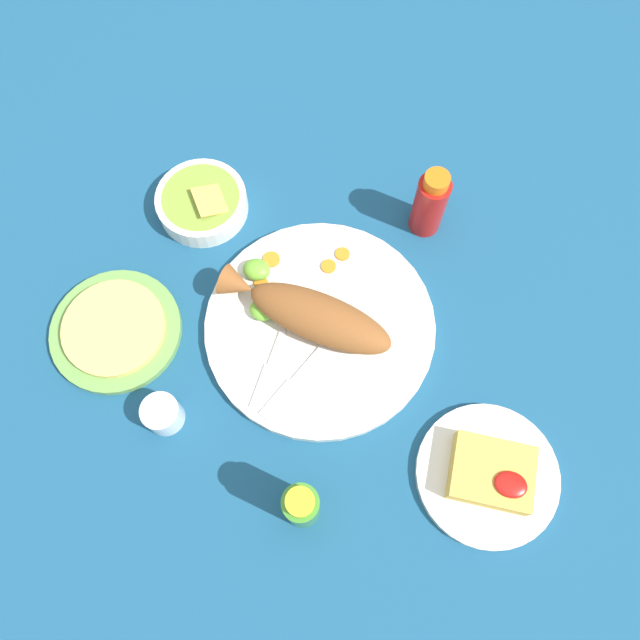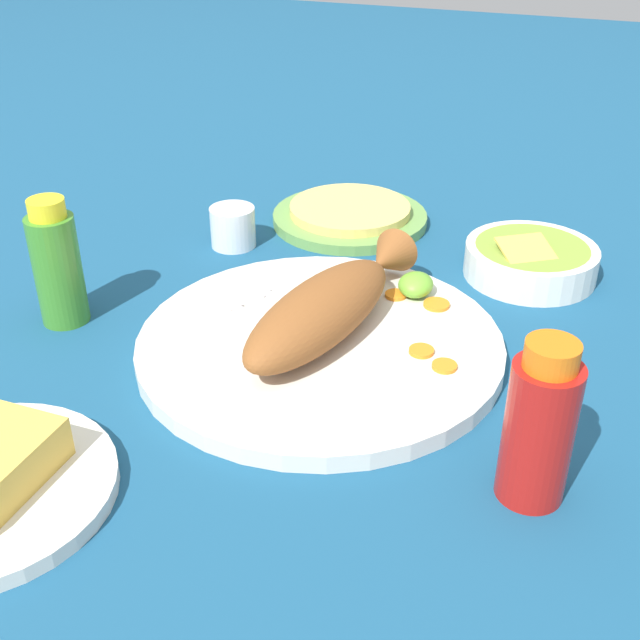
# 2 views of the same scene
# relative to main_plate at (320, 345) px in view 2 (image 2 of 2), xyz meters

# --- Properties ---
(ground_plane) EXTENTS (4.00, 4.00, 0.00)m
(ground_plane) POSITION_rel_main_plate_xyz_m (0.00, 0.00, -0.01)
(ground_plane) COLOR navy
(main_plate) EXTENTS (0.37, 0.37, 0.02)m
(main_plate) POSITION_rel_main_plate_xyz_m (0.00, 0.00, 0.00)
(main_plate) COLOR silver
(main_plate) RESTS_ON ground_plane
(fried_fish) EXTENTS (0.29, 0.12, 0.06)m
(fried_fish) POSITION_rel_main_plate_xyz_m (-0.02, 0.00, 0.04)
(fried_fish) COLOR brown
(fried_fish) RESTS_ON main_plate
(fork_near) EXTENTS (0.09, 0.17, 0.00)m
(fork_near) POSITION_rel_main_plate_xyz_m (-0.02, -0.09, 0.01)
(fork_near) COLOR silver
(fork_near) RESTS_ON main_plate
(fork_far) EXTENTS (0.03, 0.19, 0.00)m
(fork_far) POSITION_rel_main_plate_xyz_m (-0.06, -0.08, 0.01)
(fork_far) COLOR silver
(fork_far) RESTS_ON main_plate
(carrot_slice_near) EXTENTS (0.02, 0.02, 0.00)m
(carrot_slice_near) POSITION_rel_main_plate_xyz_m (-0.01, 0.10, 0.01)
(carrot_slice_near) COLOR orange
(carrot_slice_near) RESTS_ON main_plate
(carrot_slice_mid) EXTENTS (0.02, 0.02, 0.00)m
(carrot_slice_mid) POSITION_rel_main_plate_xyz_m (0.01, 0.13, 0.01)
(carrot_slice_mid) COLOR orange
(carrot_slice_mid) RESTS_ON main_plate
(carrot_slice_far) EXTENTS (0.03, 0.03, 0.00)m
(carrot_slice_far) POSITION_rel_main_plate_xyz_m (-0.10, 0.09, 0.01)
(carrot_slice_far) COLOR orange
(carrot_slice_far) RESTS_ON main_plate
(carrot_slice_extra) EXTENTS (0.02, 0.02, 0.00)m
(carrot_slice_extra) POSITION_rel_main_plate_xyz_m (-0.11, 0.05, 0.01)
(carrot_slice_extra) COLOR orange
(carrot_slice_extra) RESTS_ON main_plate
(lime_wedge_main) EXTENTS (0.04, 0.04, 0.02)m
(lime_wedge_main) POSITION_rel_main_plate_xyz_m (-0.12, 0.07, 0.02)
(lime_wedge_main) COLOR #6BB233
(lime_wedge_main) RESTS_ON main_plate
(lime_wedge_side) EXTENTS (0.04, 0.04, 0.02)m
(lime_wedge_side) POSITION_rel_main_plate_xyz_m (-0.09, -0.00, 0.02)
(lime_wedge_side) COLOR #6BB233
(lime_wedge_side) RESTS_ON main_plate
(hot_sauce_bottle_red) EXTENTS (0.05, 0.05, 0.14)m
(hot_sauce_bottle_red) POSITION_rel_main_plate_xyz_m (0.13, 0.23, 0.06)
(hot_sauce_bottle_red) COLOR #B21914
(hot_sauce_bottle_red) RESTS_ON ground_plane
(hot_sauce_bottle_green) EXTENTS (0.05, 0.05, 0.14)m
(hot_sauce_bottle_green) POSITION_rel_main_plate_xyz_m (0.04, -0.28, 0.06)
(hot_sauce_bottle_green) COLOR #3D8428
(hot_sauce_bottle_green) RESTS_ON ground_plane
(salt_cup) EXTENTS (0.06, 0.06, 0.05)m
(salt_cup) POSITION_rel_main_plate_xyz_m (-0.20, -0.19, 0.01)
(salt_cup) COLOR silver
(salt_cup) RESTS_ON ground_plane
(guacamole_bowl) EXTENTS (0.15, 0.15, 0.05)m
(guacamole_bowl) POSITION_rel_main_plate_xyz_m (-0.25, 0.17, 0.01)
(guacamole_bowl) COLOR white
(guacamole_bowl) RESTS_ON ground_plane
(tortilla_plate) EXTENTS (0.21, 0.21, 0.01)m
(tortilla_plate) POSITION_rel_main_plate_xyz_m (-0.32, -0.08, -0.00)
(tortilla_plate) COLOR #6B9E4C
(tortilla_plate) RESTS_ON ground_plane
(tortilla_stack) EXTENTS (0.16, 0.16, 0.01)m
(tortilla_stack) POSITION_rel_main_plate_xyz_m (-0.32, -0.08, 0.01)
(tortilla_stack) COLOR #E0C666
(tortilla_stack) RESTS_ON tortilla_plate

